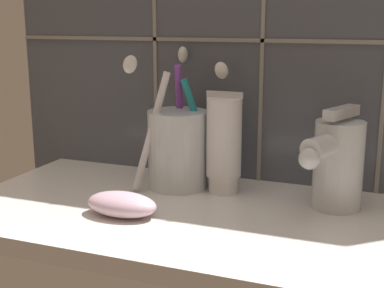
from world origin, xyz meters
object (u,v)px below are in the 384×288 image
(toothpaste_tube, at_px, (224,143))
(sink_faucet, at_px, (336,162))
(toothbrush_cup, at_px, (178,146))
(soap_bar, at_px, (122,204))

(toothpaste_tube, height_order, sink_faucet, toothpaste_tube)
(toothpaste_tube, bearing_deg, toothbrush_cup, 179.42)
(toothbrush_cup, relative_size, sink_faucet, 1.52)
(toothpaste_tube, distance_m, soap_bar, 0.15)
(toothbrush_cup, height_order, toothpaste_tube, toothbrush_cup)
(toothbrush_cup, relative_size, toothpaste_tube, 1.41)
(toothbrush_cup, bearing_deg, toothpaste_tube, -0.58)
(toothpaste_tube, xyz_separation_m, soap_bar, (-0.08, -0.12, -0.05))
(toothbrush_cup, distance_m, toothpaste_tube, 0.06)
(toothbrush_cup, distance_m, sink_faucet, 0.20)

